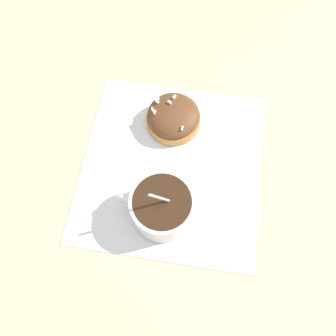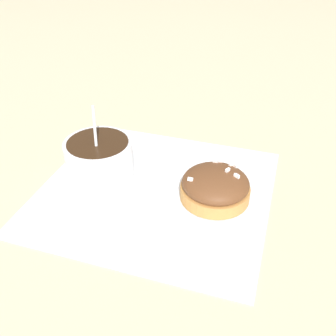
% 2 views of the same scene
% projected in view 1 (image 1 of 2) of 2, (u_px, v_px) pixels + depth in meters
% --- Properties ---
extents(ground_plane, '(3.00, 3.00, 0.00)m').
position_uv_depth(ground_plane, '(171.00, 166.00, 0.55)').
color(ground_plane, '#C6B793').
extents(paper_napkin, '(0.34, 0.32, 0.00)m').
position_uv_depth(paper_napkin, '(171.00, 165.00, 0.54)').
color(paper_napkin, white).
rests_on(paper_napkin, ground_plane).
extents(coffee_cup, '(0.09, 0.12, 0.11)m').
position_uv_depth(coffee_cup, '(162.00, 207.00, 0.48)').
color(coffee_cup, white).
rests_on(coffee_cup, paper_napkin).
extents(frosted_pastry, '(0.09, 0.09, 0.04)m').
position_uv_depth(frosted_pastry, '(173.00, 117.00, 0.56)').
color(frosted_pastry, '#C18442').
rests_on(frosted_pastry, paper_napkin).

